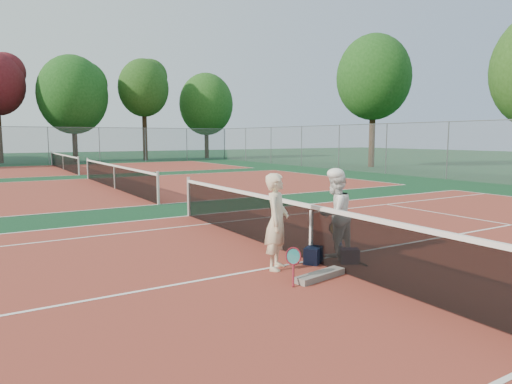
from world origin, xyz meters
TOP-DOWN VIEW (x-y plane):
  - ground at (0.00, 0.00)m, footprint 130.00×130.00m
  - court_main at (0.00, 0.00)m, footprint 23.77×10.97m
  - court_far_a at (0.00, 13.50)m, footprint 23.77×10.97m
  - court_far_b at (0.00, 27.00)m, footprint 23.77×10.97m
  - net_main at (0.00, 0.00)m, footprint 0.10×10.98m
  - net_far_a at (0.00, 13.50)m, footprint 0.10×10.98m
  - net_far_b at (0.00, 27.00)m, footprint 0.10×10.98m
  - fence_back at (0.00, 34.00)m, footprint 32.00×0.06m
  - fence_right at (16.00, 6.75)m, footprint 0.06×54.50m
  - player_a at (-0.80, -0.09)m, footprint 0.69×0.69m
  - player_b at (0.61, 0.07)m, footprint 0.87×0.74m
  - racket_red at (-0.98, -0.81)m, footprint 0.42×0.44m
  - racket_black_held at (0.82, 0.30)m, footprint 0.32×0.33m
  - racket_spare at (0.50, -0.35)m, footprint 0.38×0.64m
  - sports_bag_navy at (-0.06, -0.14)m, footprint 0.44×0.41m
  - sports_bag_purple at (0.48, -0.48)m, footprint 0.39×0.36m
  - net_cover_canvas at (-0.52, -0.90)m, footprint 0.99×0.39m
  - water_bottle at (0.44, -0.30)m, footprint 0.09×0.09m
  - tree_back_3 at (2.58, 37.12)m, footprint 6.02×6.02m
  - tree_back_4 at (8.91, 36.85)m, footprint 4.73×4.73m
  - tree_back_5 at (15.82, 37.71)m, footprint 5.60×5.60m
  - tree_right_1 at (19.91, 18.06)m, footprint 5.35×5.35m

SIDE VIEW (x-z plane):
  - ground at x=0.00m, z-range 0.00..0.00m
  - court_main at x=0.00m, z-range 0.00..0.01m
  - court_far_a at x=0.00m, z-range 0.00..0.01m
  - court_far_b at x=0.00m, z-range 0.00..0.01m
  - net_cover_canvas at x=-0.52m, z-range 0.00..0.10m
  - racket_spare at x=0.50m, z-range 0.00..0.13m
  - sports_bag_purple at x=0.48m, z-range 0.00..0.26m
  - sports_bag_navy at x=-0.06m, z-range 0.00..0.29m
  - water_bottle at x=0.44m, z-range 0.00..0.30m
  - racket_red at x=-0.98m, z-range 0.00..0.52m
  - racket_black_held at x=0.82m, z-range 0.00..0.59m
  - net_main at x=0.00m, z-range 0.00..1.02m
  - net_far_a at x=0.00m, z-range 0.00..1.02m
  - net_far_b at x=0.00m, z-range 0.00..1.02m
  - player_b at x=0.61m, z-range 0.00..1.58m
  - player_a at x=-0.80m, z-range 0.00..1.62m
  - fence_back at x=0.00m, z-range 0.00..3.00m
  - fence_right at x=16.00m, z-range 0.00..3.00m
  - tree_back_5 at x=15.82m, z-range 1.17..9.99m
  - tree_back_3 at x=2.58m, z-range 1.21..10.57m
  - tree_right_1 at x=19.91m, z-range 1.69..11.27m
  - tree_back_4 at x=8.91m, z-range 2.02..11.56m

